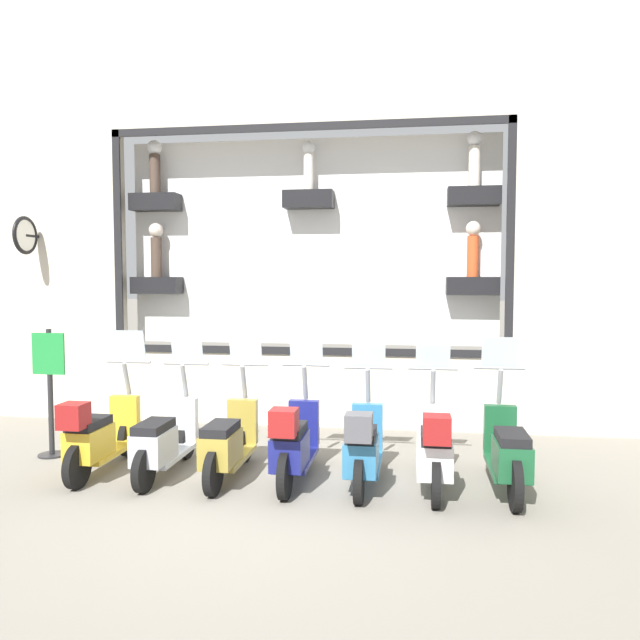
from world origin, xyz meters
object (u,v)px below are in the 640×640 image
scooter_white_1 (434,450)px  scooter_silver_5 (164,441)px  shop_sign_post (50,388)px  scooter_yellow_6 (99,436)px  scooter_green_0 (508,453)px  scooter_olive_4 (228,443)px  scooter_navy_3 (294,443)px  scooter_teal_2 (363,447)px

scooter_white_1 → scooter_silver_5: size_ratio=1.00×
shop_sign_post → scooter_yellow_6: bearing=-122.6°
scooter_green_0 → shop_sign_post: size_ratio=1.07×
scooter_white_1 → scooter_silver_5: bearing=88.8°
scooter_olive_4 → scooter_yellow_6: (-0.06, 1.59, 0.05)m
scooter_white_1 → shop_sign_post: 5.06m
scooter_white_1 → scooter_olive_4: scooter_olive_4 is taller
scooter_navy_3 → scooter_olive_4: 0.80m
scooter_yellow_6 → scooter_green_0: bearing=-89.2°
scooter_green_0 → shop_sign_post: bearing=84.2°
scooter_navy_3 → shop_sign_post: 3.49m
scooter_olive_4 → scooter_green_0: bearing=-89.9°
shop_sign_post → scooter_olive_4: bearing=-102.9°
scooter_olive_4 → shop_sign_post: shop_sign_post is taller
scooter_yellow_6 → scooter_teal_2: bearing=-90.1°
scooter_green_0 → scooter_white_1: (-0.07, 0.79, 0.02)m
scooter_white_1 → scooter_teal_2: size_ratio=1.00×
scooter_green_0 → scooter_olive_4: size_ratio=1.00×
scooter_navy_3 → shop_sign_post: size_ratio=1.06×
scooter_navy_3 → shop_sign_post: bearing=79.1°
scooter_navy_3 → scooter_yellow_6: bearing=90.0°
scooter_yellow_6 → scooter_olive_4: bearing=-87.9°
scooter_white_1 → scooter_yellow_6: (0.01, 3.97, 0.01)m
scooter_white_1 → scooter_teal_2: bearing=90.1°
scooter_teal_2 → shop_sign_post: (0.66, 4.20, 0.45)m
scooter_yellow_6 → shop_sign_post: (0.65, 1.02, 0.44)m
scooter_olive_4 → scooter_yellow_6: scooter_yellow_6 is taller
scooter_green_0 → scooter_teal_2: (-0.07, 1.59, 0.02)m
scooter_teal_2 → shop_sign_post: shop_sign_post is taller
scooter_teal_2 → scooter_olive_4: bearing=87.7°
scooter_olive_4 → scooter_silver_5: bearing=89.9°
scooter_white_1 → scooter_navy_3: (0.01, 1.59, 0.01)m
scooter_white_1 → scooter_teal_2: (-0.00, 0.79, -0.00)m
scooter_yellow_6 → shop_sign_post: size_ratio=1.06×
scooter_teal_2 → scooter_yellow_6: scooter_yellow_6 is taller
scooter_silver_5 → scooter_green_0: bearing=-89.9°
scooter_yellow_6 → scooter_navy_3: bearing=-90.0°
scooter_teal_2 → scooter_olive_4: scooter_olive_4 is taller
scooter_navy_3 → scooter_olive_4: size_ratio=1.00×
scooter_yellow_6 → scooter_white_1: bearing=-90.1°
scooter_green_0 → scooter_teal_2: 1.59m
scooter_olive_4 → scooter_silver_5: (0.00, 0.79, -0.00)m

